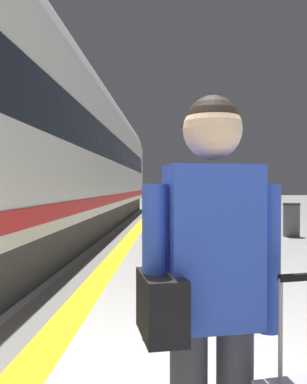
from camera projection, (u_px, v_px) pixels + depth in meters
name	position (u px, v px, depth m)	size (l,w,h in m)	color
safety_line_strip	(133.00, 235.00, 11.27)	(0.36, 80.00, 0.01)	yellow
tactile_edge_band	(121.00, 235.00, 11.29)	(0.59, 80.00, 0.01)	slate
traveller_foreground	(208.00, 289.00, 1.52)	(0.56, 0.37, 1.72)	#383842
passenger_near	(184.00, 201.00, 10.51)	(0.52, 0.22, 1.68)	black
duffel_bag_near	(171.00, 234.00, 10.40)	(0.44, 0.26, 0.36)	brown
waste_bin	(291.00, 220.00, 11.04)	(0.46, 0.46, 0.91)	#4C4C51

